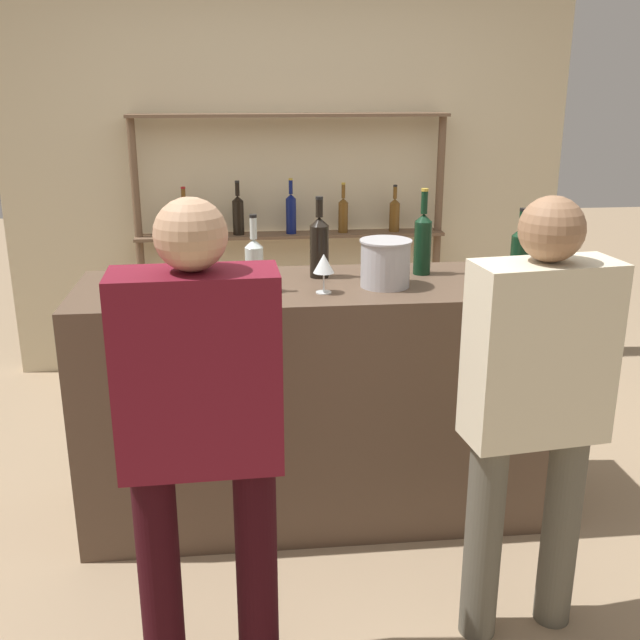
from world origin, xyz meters
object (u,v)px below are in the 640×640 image
(ice_bucket, at_px, (385,263))
(customer_left, at_px, (201,421))
(counter_bottle_3, at_px, (520,251))
(customer_right, at_px, (536,396))
(wine_glass, at_px, (324,264))
(counter_bottle_0, at_px, (254,263))
(counter_bottle_1, at_px, (319,246))
(counter_bottle_2, at_px, (423,242))

(ice_bucket, relative_size, customer_left, 0.14)
(counter_bottle_3, relative_size, customer_left, 0.19)
(counter_bottle_3, distance_m, customer_right, 0.95)
(wine_glass, bearing_deg, ice_bucket, 15.79)
(counter_bottle_3, xyz_separation_m, customer_left, (-1.33, -0.97, -0.27))
(counter_bottle_3, bearing_deg, ice_bucket, -173.65)
(counter_bottle_0, relative_size, wine_glass, 1.96)
(counter_bottle_1, distance_m, customer_right, 1.20)
(counter_bottle_0, distance_m, counter_bottle_1, 0.35)
(counter_bottle_1, height_order, counter_bottle_3, counter_bottle_1)
(ice_bucket, height_order, customer_right, customer_right)
(counter_bottle_2, bearing_deg, wine_glass, -150.56)
(ice_bucket, relative_size, customer_right, 0.14)
(wine_glass, xyz_separation_m, customer_left, (-0.47, -0.82, -0.27))
(counter_bottle_3, height_order, wine_glass, counter_bottle_3)
(counter_bottle_3, xyz_separation_m, customer_right, (-0.25, -0.87, -0.29))
(ice_bucket, bearing_deg, counter_bottle_2, 42.98)
(counter_bottle_1, height_order, customer_right, customer_right)
(counter_bottle_3, bearing_deg, customer_left, -144.05)
(counter_bottle_3, height_order, ice_bucket, counter_bottle_3)
(counter_bottle_3, relative_size, wine_glass, 1.90)
(customer_right, distance_m, customer_left, 1.09)
(counter_bottle_1, distance_m, counter_bottle_2, 0.46)
(counter_bottle_0, height_order, customer_right, customer_right)
(counter_bottle_0, xyz_separation_m, counter_bottle_1, (0.29, 0.21, 0.02))
(counter_bottle_0, distance_m, counter_bottle_2, 0.77)
(counter_bottle_1, bearing_deg, wine_glass, -91.55)
(ice_bucket, bearing_deg, counter_bottle_1, 144.53)
(counter_bottle_0, bearing_deg, customer_right, -40.83)
(counter_bottle_1, height_order, ice_bucket, counter_bottle_1)
(counter_bottle_0, height_order, customer_left, customer_left)
(counter_bottle_1, xyz_separation_m, customer_left, (-0.48, -1.08, -0.29))
(customer_right, bearing_deg, ice_bucket, 17.14)
(counter_bottle_1, xyz_separation_m, counter_bottle_3, (0.86, -0.12, -0.02))
(counter_bottle_3, relative_size, customer_right, 0.20)
(wine_glass, bearing_deg, counter_bottle_3, 9.28)
(counter_bottle_2, bearing_deg, counter_bottle_1, -179.32)
(counter_bottle_0, bearing_deg, counter_bottle_3, 4.52)
(counter_bottle_2, distance_m, counter_bottle_3, 0.42)
(wine_glass, distance_m, customer_right, 1.00)
(counter_bottle_3, relative_size, ice_bucket, 1.41)
(counter_bottle_1, height_order, counter_bottle_2, counter_bottle_2)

